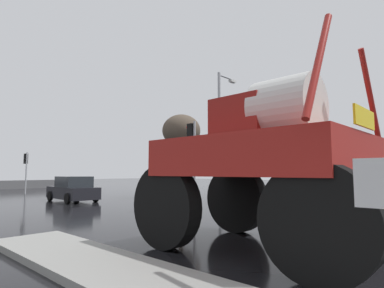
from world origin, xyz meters
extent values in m
plane|color=black|center=(0.00, 18.00, 0.00)|extent=(120.00, 120.00, 0.00)
cube|color=gray|center=(-3.69, 5.16, 0.07)|extent=(1.64, 9.15, 0.15)
cylinder|color=black|center=(-1.80, 6.47, 0.97)|extent=(0.43, 1.95, 1.95)
cylinder|color=black|center=(1.02, 6.43, 0.97)|extent=(0.43, 1.95, 1.95)
cylinder|color=black|center=(-1.84, 2.91, 0.97)|extent=(0.43, 1.95, 1.95)
cylinder|color=black|center=(0.98, 2.87, 0.97)|extent=(0.43, 1.95, 1.95)
cube|color=maroon|center=(-0.41, 4.67, 2.10)|extent=(3.37, 4.30, 0.84)
cube|color=maroon|center=(-0.41, 5.12, 3.03)|extent=(1.28, 1.39, 1.01)
cylinder|color=silver|center=(-0.42, 4.05, 3.20)|extent=(1.36, 1.35, 1.34)
cylinder|color=maroon|center=(-1.93, 2.77, 3.50)|extent=(1.19, 0.13, 2.01)
cylinder|color=maroon|center=(1.06, 2.74, 3.49)|extent=(1.24, 0.13, 1.98)
cube|color=yellow|center=(-0.44, 2.51, 2.78)|extent=(1.22, 0.05, 0.36)
cube|color=black|center=(2.43, 19.55, 0.53)|extent=(1.95, 4.20, 0.70)
cube|color=#23282D|center=(2.42, 19.40, 1.20)|extent=(1.69, 2.19, 0.64)
cylinder|color=black|center=(1.66, 20.95, 0.30)|extent=(0.22, 0.61, 0.60)
cylinder|color=black|center=(3.36, 20.84, 0.30)|extent=(0.22, 0.61, 0.60)
cylinder|color=black|center=(1.49, 18.26, 0.30)|extent=(0.22, 0.61, 0.60)
cylinder|color=black|center=(3.19, 18.15, 0.30)|extent=(0.22, 0.61, 0.60)
cylinder|color=#A8AAAF|center=(3.56, 10.43, 2.04)|extent=(0.11, 0.11, 4.08)
cube|color=black|center=(3.56, 10.65, 3.56)|extent=(0.24, 0.32, 0.84)
sphere|color=red|center=(3.56, 10.84, 3.83)|extent=(0.17, 0.17, 0.17)
sphere|color=#3C2403|center=(3.56, 10.84, 3.56)|extent=(0.17, 0.17, 0.17)
sphere|color=black|center=(3.56, 10.84, 3.29)|extent=(0.17, 0.17, 0.17)
cylinder|color=#A8AAAF|center=(2.88, 28.58, 1.71)|extent=(0.11, 0.11, 3.42)
cube|color=black|center=(2.88, 28.79, 2.90)|extent=(0.24, 0.32, 0.84)
sphere|color=red|center=(2.88, 28.98, 3.17)|extent=(0.17, 0.17, 0.17)
sphere|color=#3C2403|center=(2.88, 28.98, 2.90)|extent=(0.17, 0.17, 0.17)
sphere|color=black|center=(2.88, 28.98, 2.63)|extent=(0.17, 0.17, 0.17)
cylinder|color=#A8AAAF|center=(8.02, 12.47, 3.93)|extent=(0.18, 0.18, 7.86)
cylinder|color=#A8AAAF|center=(8.72, 12.47, 7.71)|extent=(1.38, 0.10, 0.10)
cube|color=silver|center=(9.41, 12.47, 7.61)|extent=(0.50, 0.24, 0.16)
cylinder|color=#473828|center=(8.83, 16.50, 1.88)|extent=(0.31, 0.31, 3.77)
ellipsoid|color=brown|center=(8.83, 16.50, 4.71)|extent=(2.70, 2.70, 2.29)
camera|label=1|loc=(-6.85, 0.94, 1.76)|focal=29.40mm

